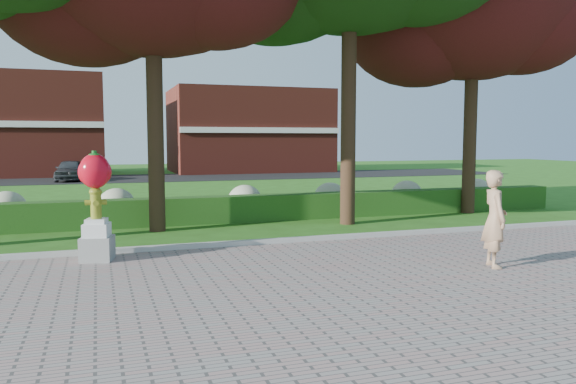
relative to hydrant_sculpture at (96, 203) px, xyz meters
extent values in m
plane|color=#2A5B16|center=(3.57, -2.35, -1.23)|extent=(100.00, 100.00, 0.00)
cube|color=gray|center=(3.57, -6.35, -1.21)|extent=(40.00, 14.00, 0.04)
cube|color=#ADADA5|center=(3.57, 0.65, -1.15)|extent=(40.00, 0.18, 0.15)
cube|color=#154313|center=(3.57, 4.65, -0.83)|extent=(24.00, 0.70, 0.80)
ellipsoid|color=#A6AE85|center=(-2.43, 5.65, -0.68)|extent=(1.10, 1.10, 0.99)
ellipsoid|color=#A6AE85|center=(0.57, 5.65, -0.68)|extent=(1.10, 1.10, 0.99)
ellipsoid|color=#A6AE85|center=(4.57, 5.65, -0.68)|extent=(1.10, 1.10, 0.99)
ellipsoid|color=#A6AE85|center=(7.57, 5.65, -0.68)|extent=(1.10, 1.10, 0.99)
ellipsoid|color=#A6AE85|center=(10.57, 5.65, -0.68)|extent=(1.10, 1.10, 0.99)
ellipsoid|color=#A6AE85|center=(13.57, 5.65, -0.68)|extent=(1.10, 1.10, 0.99)
cube|color=black|center=(3.57, 25.65, -1.22)|extent=(50.00, 8.00, 0.02)
cube|color=maroon|center=(11.57, 31.65, 1.97)|extent=(12.00, 8.00, 6.40)
cylinder|color=black|center=(1.57, 3.65, 1.85)|extent=(0.44, 0.44, 6.16)
cylinder|color=black|center=(7.07, 3.15, 2.41)|extent=(0.44, 0.44, 7.28)
cylinder|color=black|center=(12.07, 4.15, 1.71)|extent=(0.44, 0.44, 5.88)
ellipsoid|color=black|center=(10.50, 4.99, 5.07)|extent=(5.04, 5.04, 4.03)
ellipsoid|color=black|center=(13.54, 3.52, 5.28)|extent=(4.62, 4.62, 3.70)
cube|color=gray|center=(0.00, 0.00, -0.94)|extent=(0.73, 0.73, 0.49)
cube|color=silver|center=(0.00, 0.00, -0.56)|extent=(0.59, 0.59, 0.27)
cube|color=silver|center=(0.00, 0.00, -0.37)|extent=(0.47, 0.47, 0.10)
cylinder|color=olive|center=(0.00, 0.00, -0.05)|extent=(0.22, 0.22, 0.55)
ellipsoid|color=olive|center=(0.00, 0.00, 0.22)|extent=(0.25, 0.25, 0.18)
cylinder|color=olive|center=(-0.16, 0.00, 0.01)|extent=(0.12, 0.11, 0.11)
cylinder|color=olive|center=(0.16, 0.00, 0.01)|extent=(0.12, 0.11, 0.11)
cylinder|color=olive|center=(0.00, -0.15, 0.01)|extent=(0.12, 0.12, 0.12)
cylinder|color=olive|center=(0.00, 0.00, 0.30)|extent=(0.08, 0.08, 0.05)
ellipsoid|color=red|center=(0.00, 0.00, 0.64)|extent=(0.61, 0.55, 0.71)
ellipsoid|color=red|center=(-0.18, 0.00, 0.62)|extent=(0.30, 0.30, 0.45)
ellipsoid|color=red|center=(0.18, 0.00, 0.62)|extent=(0.30, 0.30, 0.45)
cylinder|color=#155F1B|center=(0.00, 0.00, 1.00)|extent=(0.10, 0.10, 0.12)
ellipsoid|color=#155F1B|center=(0.00, 0.00, 0.97)|extent=(0.24, 0.24, 0.08)
imported|color=tan|center=(7.29, -3.11, -0.24)|extent=(0.64, 0.79, 1.89)
imported|color=#383C3F|center=(-1.52, 24.56, -0.56)|extent=(1.84, 3.92, 1.30)
camera|label=1|loc=(0.05, -11.97, 1.27)|focal=35.00mm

